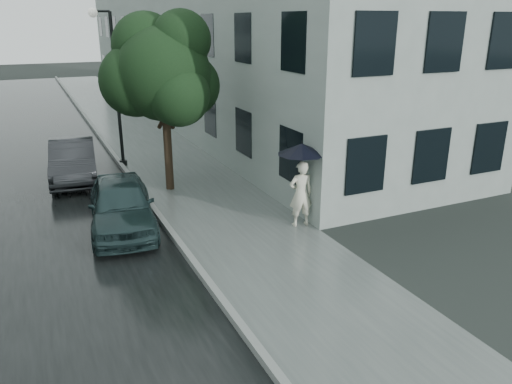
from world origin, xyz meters
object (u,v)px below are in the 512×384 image
car_near (121,204)px  car_far (73,160)px  pedestrian (301,194)px  lamp_post (112,80)px  street_tree (162,72)px

car_near → car_far: bearing=105.1°
pedestrian → car_far: bearing=-45.5°
pedestrian → lamp_post: 8.73m
street_tree → lamp_post: (-1.00, 3.27, -0.52)m
street_tree → lamp_post: bearing=106.9°
street_tree → car_near: bearing=-125.7°
pedestrian → car_near: bearing=-13.9°
lamp_post → car_far: bearing=-144.6°
street_tree → car_near: (-1.98, -2.76, -2.99)m
street_tree → lamp_post: lamp_post is taller
pedestrian → car_near: (-4.28, 1.73, -0.21)m
lamp_post → car_far: 3.16m
lamp_post → car_near: bearing=-95.6°
lamp_post → car_near: 6.59m
street_tree → pedestrian: bearing=-62.9°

